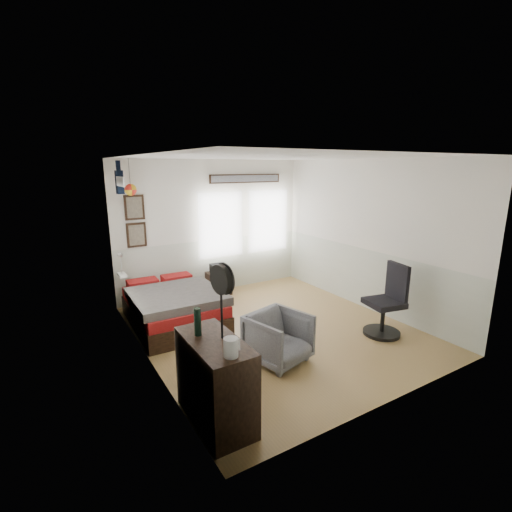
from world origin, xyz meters
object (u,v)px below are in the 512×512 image
object	(u,v)px
nightstand	(219,283)
task_chair	(387,306)
bed	(174,307)
dresser	(215,381)
armchair	(278,338)

from	to	relation	value
nightstand	task_chair	bearing A→B (deg)	-61.54
task_chair	nightstand	bearing A→B (deg)	126.61
bed	dresser	world-z (taller)	dresser
bed	dresser	size ratio (longest dim) A/B	1.91
bed	armchair	distance (m)	2.08
dresser	armchair	size ratio (longest dim) A/B	1.36
armchair	task_chair	world-z (taller)	task_chair
armchair	bed	bearing A→B (deg)	97.57
dresser	nightstand	world-z (taller)	dresser
armchair	nightstand	distance (m)	2.91
dresser	task_chair	distance (m)	3.18
dresser	armchair	xyz separation A→B (m)	(1.23, 0.65, -0.11)
armchair	task_chair	distance (m)	1.93
nightstand	armchair	bearing A→B (deg)	-96.26
dresser	nightstand	size ratio (longest dim) A/B	2.18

